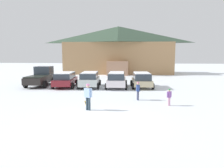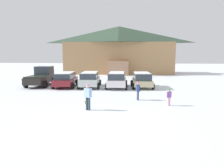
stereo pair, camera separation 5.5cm
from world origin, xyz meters
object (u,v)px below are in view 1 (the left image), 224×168
(ski_lodge, at_px, (118,50))
(skier_child_in_purple_jacket, at_px, (169,96))
(parked_white_suv, at_px, (117,79))
(skier_teen_in_navy_coat, at_px, (138,90))
(pair_of_skis, at_px, (87,103))
(skier_adult_in_blue_parka, at_px, (88,95))
(pickup_truck, at_px, (42,77))
(parked_maroon_van, at_px, (65,79))
(parked_beige_suv, at_px, (142,79))
(parked_silver_wagon, at_px, (90,79))

(ski_lodge, bearing_deg, skier_child_in_purple_jacket, -78.44)
(parked_white_suv, height_order, skier_teen_in_navy_coat, parked_white_suv)
(skier_teen_in_navy_coat, relative_size, pair_of_skis, 0.91)
(ski_lodge, xyz_separation_m, skier_adult_in_blue_parka, (0.19, -28.46, -3.52))
(pickup_truck, height_order, skier_child_in_purple_jacket, pickup_truck)
(pickup_truck, height_order, skier_teen_in_navy_coat, pickup_truck)
(pickup_truck, bearing_deg, parked_white_suv, -4.83)
(skier_teen_in_navy_coat, bearing_deg, skier_child_in_purple_jacket, -38.30)
(parked_maroon_van, bearing_deg, ski_lodge, 76.87)
(parked_beige_suv, distance_m, pair_of_skis, 9.18)
(ski_lodge, height_order, parked_white_suv, ski_lodge)
(parked_white_suv, bearing_deg, parked_beige_suv, 6.94)
(parked_silver_wagon, distance_m, pair_of_skis, 8.04)
(parked_maroon_van, height_order, skier_teen_in_navy_coat, parked_maroon_van)
(pickup_truck, relative_size, skier_teen_in_navy_coat, 3.92)
(skier_adult_in_blue_parka, xyz_separation_m, skier_child_in_purple_jacket, (5.27, 1.78, -0.28))
(skier_teen_in_navy_coat, bearing_deg, parked_silver_wagon, 128.70)
(ski_lodge, xyz_separation_m, pickup_truck, (-7.44, -17.98, -3.47))
(ski_lodge, relative_size, pair_of_skis, 13.24)
(parked_maroon_van, distance_m, parked_silver_wagon, 2.65)
(parked_white_suv, height_order, parked_beige_suv, parked_white_suv)
(skier_adult_in_blue_parka, bearing_deg, skier_teen_in_navy_coat, 47.43)
(parked_white_suv, distance_m, pickup_truck, 8.66)
(pair_of_skis, bearing_deg, ski_lodge, 89.33)
(skier_adult_in_blue_parka, relative_size, skier_teen_in_navy_coat, 1.19)
(parked_white_suv, bearing_deg, pickup_truck, 175.17)
(skier_child_in_purple_jacket, height_order, pair_of_skis, skier_child_in_purple_jacket)
(parked_silver_wagon, height_order, pair_of_skis, parked_silver_wagon)
(parked_silver_wagon, bearing_deg, skier_adult_in_blue_parka, -78.86)
(parked_maroon_van, distance_m, pickup_truck, 3.17)
(skier_child_in_purple_jacket, bearing_deg, skier_adult_in_blue_parka, -161.31)
(parked_white_suv, height_order, skier_child_in_purple_jacket, parked_white_suv)
(parked_maroon_van, height_order, parked_beige_suv, parked_beige_suv)
(parked_maroon_van, bearing_deg, skier_teen_in_navy_coat, -38.72)
(ski_lodge, relative_size, parked_silver_wagon, 4.25)
(parked_silver_wagon, height_order, skier_child_in_purple_jacket, parked_silver_wagon)
(skier_child_in_purple_jacket, bearing_deg, parked_maroon_van, 141.37)
(parked_white_suv, xyz_separation_m, parked_beige_suv, (2.65, 0.32, -0.02))
(parked_beige_suv, xyz_separation_m, pickup_truck, (-11.29, 0.41, 0.12))
(parked_silver_wagon, xyz_separation_m, skier_child_in_purple_jacket, (7.20, -8.02, -0.23))
(parked_maroon_van, bearing_deg, parked_silver_wagon, 3.30)
(parked_maroon_van, relative_size, pair_of_skis, 3.12)
(parked_silver_wagon, height_order, skier_teen_in_navy_coat, parked_silver_wagon)
(parked_white_suv, height_order, pair_of_skis, parked_white_suv)
(parked_maroon_van, distance_m, parked_white_suv, 5.58)
(parked_silver_wagon, height_order, parked_white_suv, parked_white_suv)
(parked_silver_wagon, height_order, pickup_truck, pickup_truck)
(pair_of_skis, bearing_deg, skier_adult_in_blue_parka, -75.48)
(parked_maroon_van, xyz_separation_m, pickup_truck, (-3.05, 0.83, 0.12))
(pickup_truck, bearing_deg, skier_adult_in_blue_parka, -53.95)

